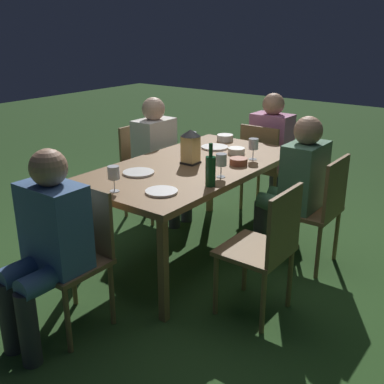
# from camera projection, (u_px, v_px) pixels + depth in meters

# --- Properties ---
(ground_plane) EXTENTS (16.00, 16.00, 0.00)m
(ground_plane) POSITION_uv_depth(u_px,v_px,m) (192.00, 253.00, 3.88)
(ground_plane) COLOR #2D5123
(dining_table) EXTENTS (1.83, 0.96, 0.76)m
(dining_table) POSITION_uv_depth(u_px,v_px,m) (192.00, 171.00, 3.64)
(dining_table) COLOR olive
(dining_table) RESTS_ON ground
(chair_side_right_a) EXTENTS (0.42, 0.40, 0.87)m
(chair_side_right_a) POSITION_uv_depth(u_px,v_px,m) (319.00, 207.00, 3.53)
(chair_side_right_a) COLOR brown
(chair_side_right_a) RESTS_ON ground
(person_in_green) EXTENTS (0.38, 0.47, 1.15)m
(person_in_green) POSITION_uv_depth(u_px,v_px,m) (296.00, 182.00, 3.58)
(person_in_green) COLOR #4C7A5B
(person_in_green) RESTS_ON ground
(chair_head_near) EXTENTS (0.40, 0.42, 0.87)m
(chair_head_near) POSITION_uv_depth(u_px,v_px,m) (264.00, 164.00, 4.58)
(chair_head_near) COLOR brown
(chair_head_near) RESTS_ON ground
(person_in_pink) EXTENTS (0.48, 0.38, 1.15)m
(person_in_pink) POSITION_uv_depth(u_px,v_px,m) (274.00, 144.00, 4.68)
(person_in_pink) COLOR #C675A3
(person_in_pink) RESTS_ON ground
(chair_head_far) EXTENTS (0.40, 0.42, 0.87)m
(chair_head_far) POSITION_uv_depth(u_px,v_px,m) (76.00, 252.00, 2.84)
(chair_head_far) COLOR brown
(chair_head_far) RESTS_ON ground
(person_in_blue) EXTENTS (0.48, 0.38, 1.15)m
(person_in_blue) POSITION_uv_depth(u_px,v_px,m) (46.00, 240.00, 2.64)
(person_in_blue) COLOR #426699
(person_in_blue) RESTS_ON ground
(chair_side_left_a) EXTENTS (0.42, 0.40, 0.87)m
(chair_side_left_a) POSITION_uv_depth(u_px,v_px,m) (145.00, 166.00, 4.51)
(chair_side_left_a) COLOR brown
(chair_side_left_a) RESTS_ON ground
(person_in_cream) EXTENTS (0.38, 0.47, 1.15)m
(person_in_cream) POSITION_uv_depth(u_px,v_px,m) (160.00, 154.00, 4.35)
(person_in_cream) COLOR white
(person_in_cream) RESTS_ON ground
(chair_side_right_b) EXTENTS (0.42, 0.40, 0.87)m
(chair_side_right_b) POSITION_uv_depth(u_px,v_px,m) (265.00, 246.00, 2.91)
(chair_side_right_b) COLOR brown
(chair_side_right_b) RESTS_ON ground
(lantern_centerpiece) EXTENTS (0.15, 0.15, 0.27)m
(lantern_centerpiece) POSITION_uv_depth(u_px,v_px,m) (191.00, 145.00, 3.59)
(lantern_centerpiece) COLOR black
(lantern_centerpiece) RESTS_ON dining_table
(green_bottle_on_table) EXTENTS (0.07, 0.07, 0.29)m
(green_bottle_on_table) POSITION_uv_depth(u_px,v_px,m) (211.00, 170.00, 3.10)
(green_bottle_on_table) COLOR #144723
(green_bottle_on_table) RESTS_ON dining_table
(wine_glass_a) EXTENTS (0.08, 0.08, 0.17)m
(wine_glass_a) POSITION_uv_depth(u_px,v_px,m) (114.00, 174.00, 3.00)
(wine_glass_a) COLOR silver
(wine_glass_a) RESTS_ON dining_table
(wine_glass_b) EXTENTS (0.08, 0.08, 0.17)m
(wine_glass_b) POSITION_uv_depth(u_px,v_px,m) (221.00, 161.00, 3.28)
(wine_glass_b) COLOR silver
(wine_glass_b) RESTS_ON dining_table
(wine_glass_c) EXTENTS (0.08, 0.08, 0.17)m
(wine_glass_c) POSITION_uv_depth(u_px,v_px,m) (192.00, 138.00, 3.92)
(wine_glass_c) COLOR silver
(wine_glass_c) RESTS_ON dining_table
(wine_glass_d) EXTENTS (0.08, 0.08, 0.17)m
(wine_glass_d) POSITION_uv_depth(u_px,v_px,m) (253.00, 145.00, 3.70)
(wine_glass_d) COLOR silver
(wine_glass_d) RESTS_ON dining_table
(plate_a) EXTENTS (0.23, 0.23, 0.01)m
(plate_a) POSITION_uv_depth(u_px,v_px,m) (215.00, 147.00, 4.07)
(plate_a) COLOR white
(plate_a) RESTS_ON dining_table
(plate_b) EXTENTS (0.23, 0.23, 0.01)m
(plate_b) POSITION_uv_depth(u_px,v_px,m) (139.00, 173.00, 3.39)
(plate_b) COLOR white
(plate_b) RESTS_ON dining_table
(plate_c) EXTENTS (0.21, 0.21, 0.01)m
(plate_c) POSITION_uv_depth(u_px,v_px,m) (162.00, 192.00, 3.02)
(plate_c) COLOR white
(plate_c) RESTS_ON dining_table
(bowl_olives) EXTENTS (0.15, 0.15, 0.06)m
(bowl_olives) POSITION_uv_depth(u_px,v_px,m) (225.00, 138.00, 4.31)
(bowl_olives) COLOR silver
(bowl_olives) RESTS_ON dining_table
(bowl_bread) EXTENTS (0.14, 0.14, 0.05)m
(bowl_bread) POSITION_uv_depth(u_px,v_px,m) (236.00, 151.00, 3.90)
(bowl_bread) COLOR silver
(bowl_bread) RESTS_ON dining_table
(bowl_salad) EXTENTS (0.14, 0.14, 0.05)m
(bowl_salad) POSITION_uv_depth(u_px,v_px,m) (239.00, 161.00, 3.59)
(bowl_salad) COLOR #9E5138
(bowl_salad) RESTS_ON dining_table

